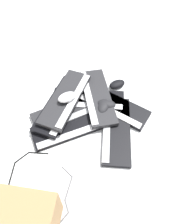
% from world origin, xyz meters
% --- Properties ---
extents(ground_plane, '(3.20, 3.20, 0.00)m').
position_xyz_m(ground_plane, '(0.00, 0.00, 0.00)').
color(ground_plane, white).
extents(keyboard_0, '(0.38, 0.44, 0.03)m').
position_xyz_m(keyboard_0, '(0.16, 0.04, 0.01)').
color(keyboard_0, black).
rests_on(keyboard_0, ground).
extents(keyboard_1, '(0.46, 0.32, 0.03)m').
position_xyz_m(keyboard_1, '(0.04, 0.14, 0.01)').
color(keyboard_1, black).
rests_on(keyboard_1, ground).
extents(keyboard_2, '(0.45, 0.19, 0.03)m').
position_xyz_m(keyboard_2, '(-0.10, 0.09, 0.01)').
color(keyboard_2, '#232326').
rests_on(keyboard_2, ground).
extents(keyboard_3, '(0.45, 0.17, 0.03)m').
position_xyz_m(keyboard_3, '(-0.12, -0.02, 0.01)').
color(keyboard_3, black).
rests_on(keyboard_3, ground).
extents(keyboard_4, '(0.32, 0.46, 0.03)m').
position_xyz_m(keyboard_4, '(0.11, -0.12, 0.01)').
color(keyboard_4, black).
rests_on(keyboard_4, ground).
extents(keyboard_5, '(0.22, 0.46, 0.03)m').
position_xyz_m(keyboard_5, '(0.09, 0.12, 0.04)').
color(keyboard_5, '#232326').
rests_on(keyboard_5, keyboard_1).
extents(keyboard_6, '(0.40, 0.43, 0.03)m').
position_xyz_m(keyboard_6, '(-0.14, 0.13, 0.04)').
color(keyboard_6, black).
rests_on(keyboard_6, keyboard_2).
extents(keyboard_7, '(0.40, 0.43, 0.03)m').
position_xyz_m(keyboard_7, '(-0.10, 0.15, 0.07)').
color(keyboard_7, '#232326').
rests_on(keyboard_7, keyboard_6).
extents(mouse_0, '(0.12, 0.08, 0.04)m').
position_xyz_m(mouse_0, '(-0.09, 0.12, 0.11)').
color(mouse_0, silver).
rests_on(mouse_0, keyboard_7).
extents(mouse_1, '(0.12, 0.08, 0.04)m').
position_xyz_m(mouse_1, '(0.26, 0.19, 0.02)').
color(mouse_1, black).
rests_on(mouse_1, ground).
extents(mouse_2, '(0.12, 0.13, 0.04)m').
position_xyz_m(mouse_2, '(0.10, 0.03, 0.05)').
color(mouse_2, black).
rests_on(mouse_2, keyboard_0).
extents(mouse_3, '(0.13, 0.11, 0.04)m').
position_xyz_m(mouse_3, '(0.12, 0.04, 0.05)').
color(mouse_3, black).
rests_on(mouse_3, keyboard_0).
extents(cardboard_box, '(0.33, 0.28, 0.22)m').
position_xyz_m(cardboard_box, '(-0.44, -0.41, 0.11)').
color(cardboard_box, '#9E774C').
rests_on(cardboard_box, ground).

